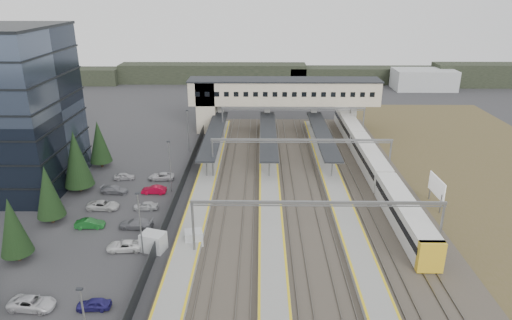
{
  "coord_description": "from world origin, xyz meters",
  "views": [
    {
      "loc": [
        5.65,
        -53.48,
        29.33
      ],
      "look_at": [
        4.89,
        13.03,
        4.0
      ],
      "focal_mm": 32.0,
      "sensor_mm": 36.0,
      "label": 1
    }
  ],
  "objects_px": {
    "relay_cabin_near": "(153,242)",
    "relay_cabin_far": "(194,238)",
    "billboard": "(437,187)",
    "train": "(370,160)",
    "footbridge": "(271,94)"
  },
  "relations": [
    {
      "from": "relay_cabin_near",
      "to": "footbridge",
      "type": "bearing_deg",
      "value": 73.19
    },
    {
      "from": "billboard",
      "to": "relay_cabin_far",
      "type": "bearing_deg",
      "value": -161.52
    },
    {
      "from": "relay_cabin_near",
      "to": "relay_cabin_far",
      "type": "relative_size",
      "value": 1.29
    },
    {
      "from": "billboard",
      "to": "relay_cabin_near",
      "type": "bearing_deg",
      "value": -162.13
    },
    {
      "from": "billboard",
      "to": "footbridge",
      "type": "bearing_deg",
      "value": 121.79
    },
    {
      "from": "train",
      "to": "billboard",
      "type": "bearing_deg",
      "value": -63.68
    },
    {
      "from": "train",
      "to": "billboard",
      "type": "xyz_separation_m",
      "value": [
        6.43,
        -13.0,
        0.84
      ]
    },
    {
      "from": "footbridge",
      "to": "billboard",
      "type": "distance_m",
      "value": 43.44
    },
    {
      "from": "relay_cabin_far",
      "to": "footbridge",
      "type": "bearing_deg",
      "value": 78.03
    },
    {
      "from": "relay_cabin_far",
      "to": "billboard",
      "type": "distance_m",
      "value": 34.67
    },
    {
      "from": "relay_cabin_far",
      "to": "footbridge",
      "type": "relative_size",
      "value": 0.06
    },
    {
      "from": "relay_cabin_near",
      "to": "relay_cabin_far",
      "type": "bearing_deg",
      "value": 13.36
    },
    {
      "from": "relay_cabin_far",
      "to": "billboard",
      "type": "height_order",
      "value": "billboard"
    },
    {
      "from": "train",
      "to": "relay_cabin_near",
      "type": "bearing_deg",
      "value": -141.05
    },
    {
      "from": "relay_cabin_near",
      "to": "footbridge",
      "type": "distance_m",
      "value": 51.37
    }
  ]
}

